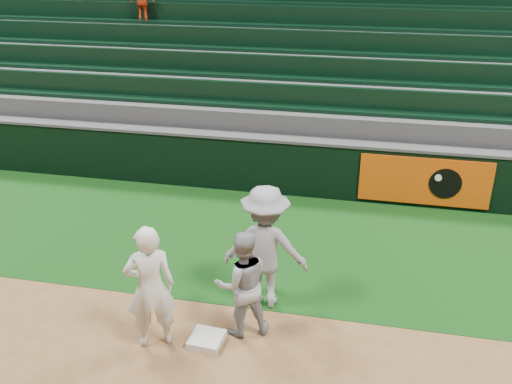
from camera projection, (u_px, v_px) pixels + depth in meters
ground at (215, 344)px, 7.88m from camera, size 70.00×70.00×0.00m
foul_grass at (259, 240)px, 10.55m from camera, size 36.00×4.20×0.01m
first_base at (207, 339)px, 7.90m from camera, size 0.48×0.48×0.10m
first_baseman at (150, 287)px, 7.54m from camera, size 0.79×0.68×1.82m
baserunner at (242, 284)px, 7.83m from camera, size 0.96×0.88×1.59m
base_coach at (265, 248)px, 8.36m from camera, size 1.27×0.76×1.94m
field_wall at (281, 165)px, 12.23m from camera, size 36.00×0.45×1.25m
stadium_seating at (305, 76)px, 15.15m from camera, size 36.00×5.95×5.04m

